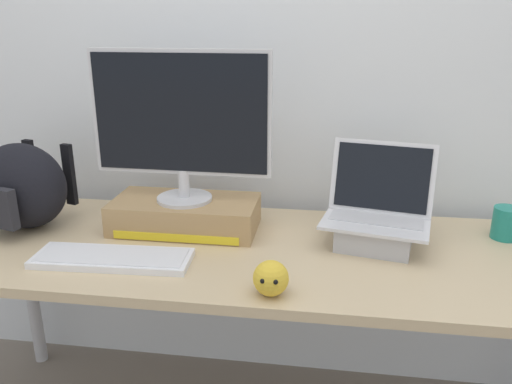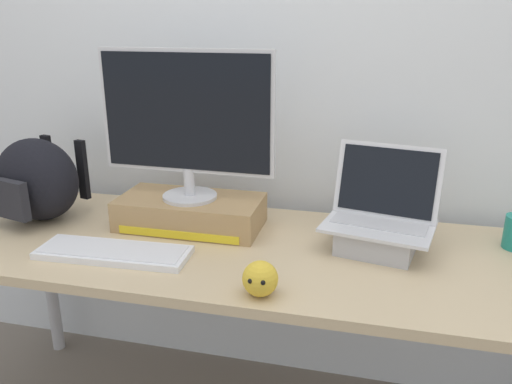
% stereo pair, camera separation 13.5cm
% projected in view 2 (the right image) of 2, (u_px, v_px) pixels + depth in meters
% --- Properties ---
extents(back_wall, '(7.00, 0.10, 2.60)m').
position_uv_depth(back_wall, '(286.00, 49.00, 1.80)').
color(back_wall, silver).
rests_on(back_wall, ground).
extents(desk, '(2.09, 0.70, 0.73)m').
position_uv_depth(desk, '(256.00, 266.00, 1.59)').
color(desk, tan).
rests_on(desk, ground).
extents(toner_box_yellow, '(0.48, 0.24, 0.10)m').
position_uv_depth(toner_box_yellow, '(191.00, 212.00, 1.72)').
color(toner_box_yellow, '#A88456').
rests_on(toner_box_yellow, desk).
extents(desktop_monitor, '(0.58, 0.18, 0.48)m').
position_uv_depth(desktop_monitor, '(186.00, 120.00, 1.62)').
color(desktop_monitor, silver).
rests_on(desktop_monitor, toner_box_yellow).
extents(open_laptop, '(0.36, 0.29, 0.31)m').
position_uv_depth(open_laptop, '(379.00, 229.00, 1.54)').
color(open_laptop, '#ADADB2').
rests_on(open_laptop, desk).
extents(external_keyboard, '(0.46, 0.17, 0.02)m').
position_uv_depth(external_keyboard, '(114.00, 252.00, 1.51)').
color(external_keyboard, white).
rests_on(external_keyboard, desk).
extents(messenger_backpack, '(0.36, 0.32, 0.29)m').
position_uv_depth(messenger_backpack, '(37.00, 180.00, 1.76)').
color(messenger_backpack, black).
rests_on(messenger_backpack, desk).
extents(plush_toy, '(0.09, 0.09, 0.09)m').
position_uv_depth(plush_toy, '(260.00, 279.00, 1.29)').
color(plush_toy, gold).
rests_on(plush_toy, desk).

